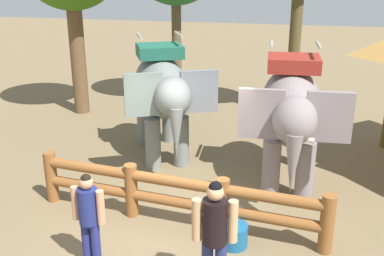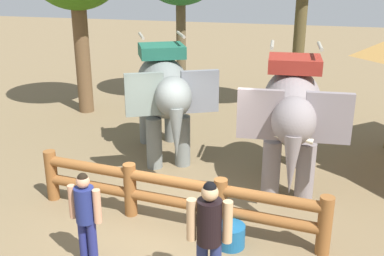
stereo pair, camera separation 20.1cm
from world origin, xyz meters
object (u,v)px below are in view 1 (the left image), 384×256
at_px(feed_bucket, 233,235).
at_px(elephant_near_left, 162,91).
at_px(elephant_center, 291,110).
at_px(tourist_woman_in_black, 215,231).
at_px(log_fence, 175,194).
at_px(tourist_man_in_blue, 89,213).

bearing_deg(feed_bucket, elephant_near_left, 122.93).
distance_m(elephant_center, tourist_woman_in_black, 4.00).
bearing_deg(tourist_woman_in_black, feed_bucket, 85.06).
xyz_separation_m(log_fence, elephant_near_left, (-1.10, 2.98, 1.08)).
relative_size(log_fence, tourist_woman_in_black, 3.07).
xyz_separation_m(elephant_center, tourist_woman_in_black, (-0.90, -3.84, -0.66)).
bearing_deg(elephant_center, tourist_man_in_blue, -129.21).
xyz_separation_m(tourist_woman_in_black, tourist_man_in_blue, (-2.02, 0.26, -0.13)).
bearing_deg(log_fence, tourist_man_in_blue, -123.65).
height_order(tourist_woman_in_black, tourist_man_in_blue, tourist_woman_in_black).
xyz_separation_m(tourist_man_in_blue, feed_bucket, (2.13, 1.01, -0.72)).
xyz_separation_m(log_fence, tourist_woman_in_black, (1.03, -1.74, 0.44)).
xyz_separation_m(log_fence, feed_bucket, (1.14, -0.47, -0.41)).
distance_m(log_fence, feed_bucket, 1.30).
height_order(elephant_near_left, tourist_man_in_blue, elephant_near_left).
bearing_deg(feed_bucket, tourist_woman_in_black, -94.94).
height_order(log_fence, elephant_near_left, elephant_near_left).
bearing_deg(tourist_man_in_blue, feed_bucket, 25.48).
height_order(log_fence, tourist_man_in_blue, tourist_man_in_blue).
bearing_deg(elephant_near_left, tourist_woman_in_black, -65.78).
height_order(elephant_center, tourist_man_in_blue, elephant_center).
relative_size(tourist_man_in_blue, feed_bucket, 3.22).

